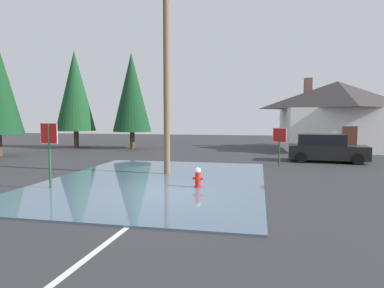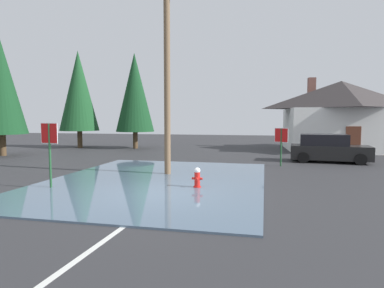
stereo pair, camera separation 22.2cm
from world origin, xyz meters
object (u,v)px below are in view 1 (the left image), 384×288
Objects in this scene: stop_sign_near at (49,142)px; fire_hydrant at (198,178)px; utility_pole at (166,74)px; pine_tree_tall_left at (132,93)px; pine_tree_short_left at (75,91)px; stop_sign_far at (280,139)px; house at (336,115)px; parked_car at (325,149)px.

stop_sign_near is 5.49m from fire_hydrant.
pine_tree_tall_left is at bearing 118.16° from utility_pole.
utility_pole reaches higher than fire_hydrant.
pine_tree_short_left reaches higher than fire_hydrant.
stop_sign_near is at bearing -131.46° from utility_pole.
stop_sign_far is 0.22× the size of house.
pine_tree_tall_left reaches higher than stop_sign_near.
stop_sign_near is at bearing -167.25° from fire_hydrant.
house reaches higher than stop_sign_near.
fire_hydrant is 5.20m from utility_pole.
stop_sign_far is at bearing 63.66° from fire_hydrant.
parked_car is (7.90, 6.31, -3.71)m from utility_pole.
fire_hydrant is at bearing -116.22° from house.
pine_tree_tall_left is (-6.46, 12.08, 0.22)m from utility_pole.
house is at bearing 63.78° from fire_hydrant.
stop_sign_far reaches higher than parked_car.
stop_sign_near is 0.30× the size of pine_tree_tall_left.
stop_sign_far is at bearing -34.96° from pine_tree_tall_left.
stop_sign_far is 18.54m from pine_tree_short_left.
utility_pole is 1.08× the size of pine_tree_tall_left.
pine_tree_tall_left reaches higher than stop_sign_far.
pine_tree_tall_left is at bearing 119.71° from fire_hydrant.
stop_sign_near is 0.26× the size of house.
fire_hydrant is 17.40m from pine_tree_tall_left.
utility_pole is 10.77m from parked_car.
house is at bearing 63.85° from stop_sign_far.
utility_pole is 1.04× the size of pine_tree_short_left.
stop_sign_far is at bearing 37.79° from utility_pole.
pine_tree_tall_left is at bearing -172.95° from house.
pine_tree_tall_left is (-14.36, 5.77, 3.93)m from parked_car.
utility_pole is 1.91× the size of parked_car.
house reaches higher than fire_hydrant.
stop_sign_near is 0.53× the size of parked_car.
stop_sign_far is (3.24, 6.54, 1.07)m from fire_hydrant.
fire_hydrant is 0.17× the size of parked_car.
utility_pole reaches higher than parked_car.
pine_tree_tall_left reaches higher than fire_hydrant.
utility_pole reaches higher than pine_tree_tall_left.
house is at bearing 7.05° from pine_tree_tall_left.
stop_sign_far is at bearing 42.46° from stop_sign_near.
fire_hydrant is 19.96m from pine_tree_short_left.
house is at bearing 74.19° from parked_car.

